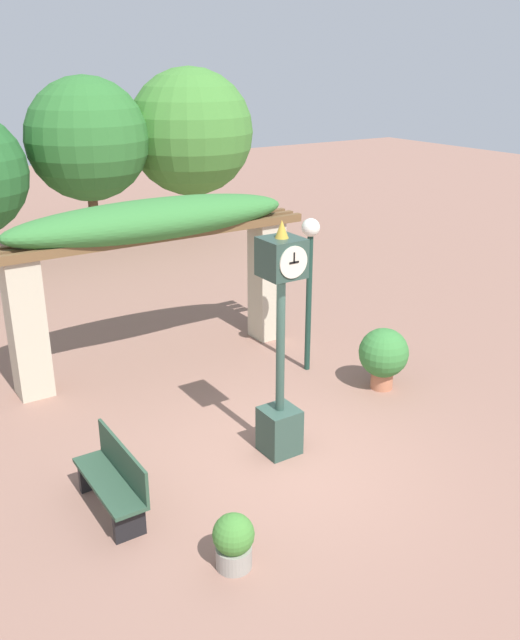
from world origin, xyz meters
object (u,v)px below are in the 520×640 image
at_px(potted_plant_near_left, 234,541).
at_px(potted_plant_near_right, 383,355).
at_px(park_bench, 114,480).
at_px(lamp_post, 310,263).
at_px(pedestal_clock, 280,352).

xyz_separation_m(potted_plant_near_left, potted_plant_near_right, (4.30, 2.34, 0.27)).
xyz_separation_m(park_bench, lamp_post, (4.40, 1.98, 1.53)).
bearing_deg(lamp_post, park_bench, -155.71).
bearing_deg(potted_plant_near_right, potted_plant_near_left, -151.43).
bearing_deg(potted_plant_near_right, pedestal_clock, -164.88).
height_order(pedestal_clock, lamp_post, pedestal_clock).
xyz_separation_m(potted_plant_near_right, park_bench, (-5.01, -0.71, -0.18)).
xyz_separation_m(potted_plant_near_left, lamp_post, (3.69, 3.62, 1.63)).
distance_m(pedestal_clock, potted_plant_near_right, 2.82).
bearing_deg(pedestal_clock, park_bench, -179.71).
bearing_deg(potted_plant_near_right, park_bench, -171.97).
relative_size(potted_plant_near_left, park_bench, 0.45).
bearing_deg(potted_plant_near_left, pedestal_clock, 43.54).
bearing_deg(lamp_post, pedestal_clock, -134.78).
bearing_deg(park_bench, potted_plant_near_left, 23.30).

